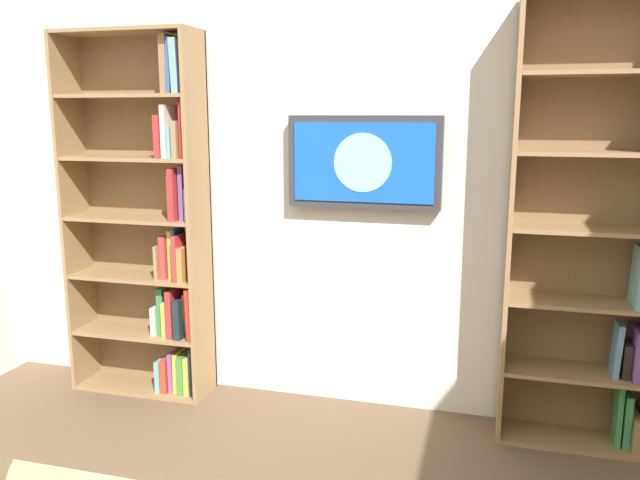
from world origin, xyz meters
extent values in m
cube|color=silver|center=(0.00, -2.23, 1.35)|extent=(4.52, 0.06, 2.70)
cube|color=#937047|center=(-0.82, -2.04, 1.08)|extent=(0.02, 0.28, 2.16)
cube|color=brown|center=(-1.23, -2.17, 1.08)|extent=(0.84, 0.01, 2.16)
cube|color=#937047|center=(-1.23, -2.04, 0.01)|extent=(0.79, 0.27, 0.02)
cube|color=#937047|center=(-1.23, -2.04, 0.37)|extent=(0.79, 0.27, 0.02)
cube|color=#937047|center=(-1.23, -2.04, 0.72)|extent=(0.79, 0.27, 0.02)
cube|color=#937047|center=(-1.23, -2.04, 1.08)|extent=(0.79, 0.27, 0.02)
cube|color=#937047|center=(-1.23, -2.04, 1.44)|extent=(0.79, 0.27, 0.02)
cube|color=#937047|center=(-1.23, -2.04, 1.80)|extent=(0.79, 0.27, 0.02)
cube|color=olive|center=(-1.46, -2.04, 0.10)|extent=(0.04, 0.22, 0.17)
cube|color=#348347|center=(-1.42, -2.05, 0.15)|extent=(0.03, 0.16, 0.27)
cube|color=#398441|center=(-1.38, -2.04, 0.18)|extent=(0.03, 0.14, 0.31)
cube|color=#71458B|center=(-1.43, -2.04, 0.50)|extent=(0.03, 0.23, 0.24)
cube|color=black|center=(-1.39, -2.04, 0.46)|extent=(0.04, 0.15, 0.17)
cube|color=#5D8EA9|center=(-1.35, -2.03, 0.51)|extent=(0.04, 0.14, 0.26)
cube|color=#6C9C9C|center=(-1.41, -2.02, 0.88)|extent=(0.04, 0.21, 0.28)
cube|color=#937047|center=(0.83, -2.04, 1.03)|extent=(0.02, 0.28, 2.06)
cube|color=#937047|center=(1.62, -2.04, 1.03)|extent=(0.02, 0.28, 2.06)
cube|color=brown|center=(1.23, -2.17, 1.03)|extent=(0.81, 0.01, 2.06)
cube|color=#937047|center=(1.23, -2.04, 0.01)|extent=(0.77, 0.27, 0.02)
cube|color=#937047|center=(1.23, -2.04, 0.35)|extent=(0.77, 0.27, 0.02)
cube|color=#937047|center=(1.23, -2.04, 0.69)|extent=(0.77, 0.27, 0.02)
cube|color=#937047|center=(1.23, -2.04, 1.03)|extent=(0.77, 0.27, 0.02)
cube|color=#937047|center=(1.23, -2.04, 1.37)|extent=(0.77, 0.27, 0.02)
cube|color=#937047|center=(1.23, -2.04, 1.71)|extent=(0.77, 0.27, 0.02)
cube|color=#937047|center=(1.23, -2.04, 2.05)|extent=(0.77, 0.27, 0.02)
cube|color=black|center=(0.87, -2.05, 0.17)|extent=(0.04, 0.18, 0.29)
cube|color=gold|center=(0.91, -2.05, 0.13)|extent=(0.03, 0.19, 0.22)
cube|color=#42843E|center=(0.95, -2.04, 0.13)|extent=(0.04, 0.19, 0.23)
cube|color=yellow|center=(0.99, -2.04, 0.14)|extent=(0.03, 0.15, 0.23)
cube|color=#86488A|center=(1.02, -2.04, 0.14)|extent=(0.02, 0.16, 0.24)
cube|color=#BB3922|center=(1.05, -2.02, 0.12)|extent=(0.04, 0.15, 0.20)
cube|color=#63A5AA|center=(1.10, -2.04, 0.11)|extent=(0.03, 0.18, 0.18)
cube|color=red|center=(0.87, -2.04, 0.51)|extent=(0.04, 0.23, 0.30)
cube|color=#A2683B|center=(0.91, -2.05, 0.49)|extent=(0.05, 0.13, 0.26)
cube|color=#182829|center=(0.95, -2.04, 0.47)|extent=(0.04, 0.21, 0.23)
cube|color=#B12B31|center=(1.00, -2.03, 0.50)|extent=(0.03, 0.19, 0.28)
cube|color=gold|center=(1.03, -2.03, 0.46)|extent=(0.02, 0.18, 0.21)
cube|color=#317F4B|center=(1.07, -2.04, 0.50)|extent=(0.04, 0.13, 0.28)
cube|color=beige|center=(1.11, -2.03, 0.44)|extent=(0.03, 0.14, 0.17)
cube|color=black|center=(0.87, -2.03, 0.85)|extent=(0.03, 0.13, 0.29)
cube|color=orange|center=(0.90, -2.04, 0.80)|extent=(0.03, 0.24, 0.19)
cube|color=#BB2E38|center=(0.93, -2.04, 0.83)|extent=(0.02, 0.23, 0.26)
cube|color=#2A458E|center=(0.96, -2.03, 0.85)|extent=(0.02, 0.13, 0.29)
cube|color=gold|center=(0.99, -2.04, 0.84)|extent=(0.03, 0.12, 0.28)
cube|color=#B23836|center=(1.03, -2.03, 0.82)|extent=(0.04, 0.13, 0.24)
cube|color=olive|center=(1.06, -2.02, 0.80)|extent=(0.02, 0.17, 0.19)
cube|color=#669BA0|center=(0.87, -2.04, 1.13)|extent=(0.03, 0.16, 0.18)
cube|color=#734887|center=(0.90, -2.03, 1.19)|extent=(0.03, 0.13, 0.30)
cube|color=#AD292A|center=(0.94, -2.03, 1.18)|extent=(0.03, 0.22, 0.29)
cube|color=orange|center=(0.98, -2.03, 1.16)|extent=(0.02, 0.13, 0.24)
cube|color=red|center=(0.87, -2.04, 1.53)|extent=(0.03, 0.19, 0.29)
cube|color=#91734B|center=(0.91, -2.04, 1.48)|extent=(0.03, 0.22, 0.20)
cube|color=#6099A6|center=(0.94, -2.03, 1.47)|extent=(0.02, 0.22, 0.17)
cube|color=beige|center=(0.97, -2.02, 1.52)|extent=(0.03, 0.21, 0.28)
cube|color=#AC2A29|center=(1.01, -2.02, 1.50)|extent=(0.03, 0.21, 0.23)
cube|color=black|center=(0.86, -2.05, 1.86)|extent=(0.02, 0.23, 0.27)
cube|color=#6D9D9C|center=(0.90, -2.02, 1.86)|extent=(0.05, 0.17, 0.28)
cube|color=#2F578F|center=(0.94, -2.03, 1.87)|extent=(0.04, 0.15, 0.29)
cube|color=#926846|center=(0.98, -2.04, 1.88)|extent=(0.04, 0.14, 0.31)
cube|color=#333338|center=(-0.07, -2.15, 1.37)|extent=(0.81, 0.06, 0.48)
cube|color=blue|center=(-0.07, -2.12, 1.37)|extent=(0.74, 0.01, 0.41)
cylinder|color=#8CCCEA|center=(-0.07, -2.11, 1.37)|extent=(0.31, 0.00, 0.31)
camera|label=1|loc=(-0.75, 1.16, 1.62)|focal=36.01mm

